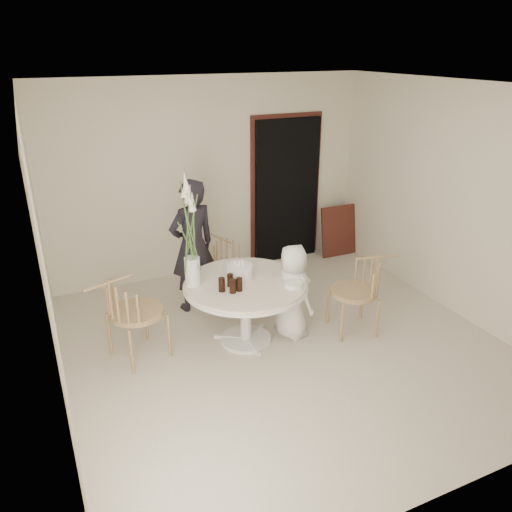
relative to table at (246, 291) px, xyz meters
name	(u,v)px	position (x,y,z in m)	size (l,w,h in m)	color
ground	(284,345)	(0.35, -0.25, -0.62)	(4.50, 4.50, 0.00)	beige
room_shell	(288,203)	(0.35, -0.25, 1.00)	(4.50, 4.50, 4.50)	silver
doorway	(287,191)	(1.50, 1.94, 0.43)	(1.00, 0.10, 2.10)	black
door_trim	(285,187)	(1.50, 1.98, 0.49)	(1.12, 0.03, 2.22)	#52261C
table	(246,291)	(0.00, 0.00, 0.00)	(1.33, 1.33, 0.73)	white
picture_frame	(339,231)	(2.30, 1.70, -0.23)	(0.58, 0.04, 0.78)	#52261C
chair_far	(226,260)	(0.20, 1.09, -0.11)	(0.52, 0.54, 0.79)	tan
chair_right	(365,283)	(1.32, -0.32, -0.02)	(0.60, 0.57, 0.91)	tan
chair_left	(124,308)	(-1.26, 0.16, 0.01)	(0.68, 0.65, 0.97)	tan
girl	(193,246)	(-0.26, 0.99, 0.20)	(0.60, 0.39, 1.64)	black
boy	(293,292)	(0.52, -0.10, -0.07)	(0.53, 0.35, 1.09)	white
birthday_cake	(240,271)	(-0.01, 0.14, 0.18)	(0.28, 0.28, 0.19)	white
cola_tumbler_a	(233,286)	(-0.22, -0.18, 0.19)	(0.07, 0.07, 0.15)	black
cola_tumbler_b	(239,284)	(-0.14, -0.17, 0.19)	(0.07, 0.07, 0.14)	black
cola_tumbler_c	(230,280)	(-0.19, -0.03, 0.18)	(0.06, 0.06, 0.14)	black
cola_tumbler_d	(222,285)	(-0.31, -0.10, 0.19)	(0.07, 0.07, 0.15)	black
plate_stack	(293,284)	(0.41, -0.31, 0.14)	(0.19, 0.19, 0.05)	white
flower_vase	(191,240)	(-0.52, 0.17, 0.61)	(0.16, 0.16, 1.20)	silver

